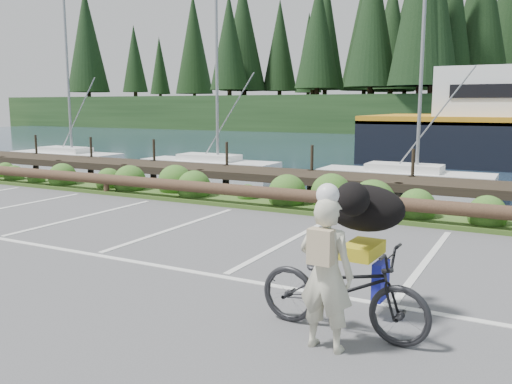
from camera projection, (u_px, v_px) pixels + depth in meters
ground at (234, 270)px, 8.59m from camera, size 72.00×72.00×0.00m
vegetation_strip at (344, 210)px, 13.21m from camera, size 34.00×1.60×0.10m
log_rail at (334, 217)px, 12.60m from camera, size 32.00×0.30×0.60m
bicycle at (342, 288)px, 6.14m from camera, size 2.06×0.81×1.07m
cyclist at (326, 274)px, 5.70m from camera, size 0.62×0.43×1.66m
dog at (364, 208)px, 6.56m from camera, size 0.54×1.02×0.58m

